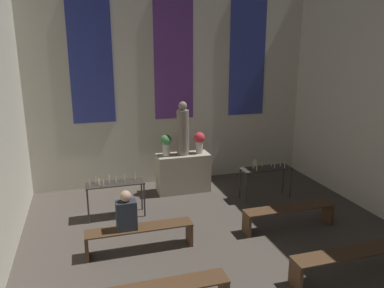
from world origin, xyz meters
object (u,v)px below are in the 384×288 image
(pew_back_right, at_px, (289,213))
(candle_rack_left, at_px, (115,188))
(candle_rack_right, at_px, (266,172))
(flower_vase_left, at_px, (166,143))
(altar, at_px, (183,173))
(flower_vase_right, at_px, (199,141))
(statue, at_px, (183,130))
(pew_third_right, at_px, (348,259))
(person_seated, at_px, (126,212))
(pew_back_left, at_px, (140,234))

(pew_back_right, bearing_deg, candle_rack_left, 154.77)
(candle_rack_right, xyz_separation_m, pew_back_right, (-0.27, -1.58, -0.34))
(flower_vase_left, xyz_separation_m, candle_rack_left, (-1.38, -1.04, -0.64))
(altar, distance_m, flower_vase_right, 0.93)
(statue, xyz_separation_m, candle_rack_left, (-1.82, -1.04, -0.94))
(candle_rack_right, xyz_separation_m, pew_third_right, (-0.27, -3.38, -0.34))
(candle_rack_left, bearing_deg, candle_rack_right, 0.01)
(flower_vase_left, bearing_deg, candle_rack_right, -24.79)
(statue, height_order, person_seated, statue)
(statue, bearing_deg, flower_vase_right, 0.00)
(pew_back_right, bearing_deg, candle_rack_right, 80.16)
(altar, xyz_separation_m, pew_back_right, (1.54, -2.62, -0.15))
(statue, relative_size, candle_rack_right, 1.08)
(candle_rack_left, xyz_separation_m, candle_rack_right, (3.63, 0.00, 0.00))
(candle_rack_right, bearing_deg, person_seated, -156.12)
(candle_rack_left, bearing_deg, flower_vase_left, 36.94)
(candle_rack_right, relative_size, pew_back_left, 0.64)
(candle_rack_left, relative_size, candle_rack_right, 1.00)
(altar, relative_size, statue, 0.99)
(statue, height_order, candle_rack_right, statue)
(candle_rack_left, bearing_deg, pew_third_right, -45.23)
(pew_third_right, relative_size, person_seated, 2.65)
(pew_back_left, xyz_separation_m, person_seated, (-0.22, 0.00, 0.45))
(candle_rack_left, distance_m, pew_third_right, 4.77)
(flower_vase_left, bearing_deg, pew_back_right, -53.02)
(flower_vase_left, xyz_separation_m, pew_back_left, (-1.10, -2.62, -0.97))
(flower_vase_left, height_order, pew_back_right, flower_vase_left)
(flower_vase_right, distance_m, candle_rack_left, 2.56)
(candle_rack_left, bearing_deg, pew_back_right, -25.23)
(candle_rack_left, bearing_deg, person_seated, -87.98)
(statue, relative_size, flower_vase_left, 2.47)
(statue, distance_m, flower_vase_right, 0.53)
(flower_vase_right, relative_size, pew_back_right, 0.28)
(candle_rack_right, relative_size, person_seated, 1.70)
(candle_rack_right, bearing_deg, flower_vase_right, 143.00)
(candle_rack_right, bearing_deg, altar, 150.20)
(statue, distance_m, person_seated, 3.26)
(flower_vase_left, bearing_deg, pew_third_right, -65.95)
(flower_vase_right, bearing_deg, pew_back_right, -67.17)
(statue, relative_size, person_seated, 1.84)
(altar, relative_size, pew_third_right, 0.69)
(statue, bearing_deg, flower_vase_left, 180.00)
(candle_rack_left, xyz_separation_m, pew_back_right, (3.35, -1.58, -0.33))
(altar, relative_size, flower_vase_right, 2.45)
(pew_third_right, distance_m, pew_back_right, 1.80)
(statue, xyz_separation_m, pew_third_right, (1.54, -4.42, -1.27))
(candle_rack_left, height_order, pew_back_left, candle_rack_left)
(pew_third_right, xyz_separation_m, pew_back_left, (-3.07, 1.80, 0.00))
(flower_vase_right, relative_size, pew_third_right, 0.28)
(candle_rack_left, bearing_deg, pew_back_left, -80.00)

